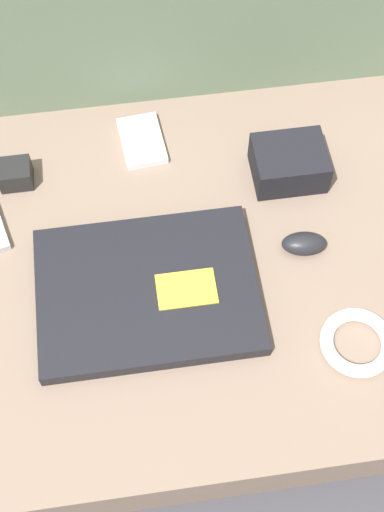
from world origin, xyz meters
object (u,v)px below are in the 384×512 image
at_px(computer_mouse, 304,242).
at_px(camera_pouch, 289,163).
at_px(phone_silver, 142,141).
at_px(laptop, 148,291).
at_px(charger_brick, 15,174).

relative_size(computer_mouse, camera_pouch, 0.63).
bearing_deg(phone_silver, laptop, -99.70).
height_order(laptop, phone_silver, laptop).
relative_size(laptop, charger_brick, 6.20).
bearing_deg(phone_silver, camera_pouch, -28.34).
bearing_deg(charger_brick, phone_silver, 13.09).
distance_m(laptop, computer_mouse, 0.26).
xyz_separation_m(laptop, phone_silver, (0.02, 0.30, -0.01)).
xyz_separation_m(computer_mouse, charger_brick, (-0.45, 0.20, 0.00)).
distance_m(laptop, camera_pouch, 0.33).
height_order(computer_mouse, charger_brick, charger_brick).
bearing_deg(phone_silver, computer_mouse, -52.00).
distance_m(phone_silver, charger_brick, 0.22).
bearing_deg(camera_pouch, charger_brick, 173.70).
xyz_separation_m(camera_pouch, charger_brick, (-0.46, 0.05, -0.01)).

